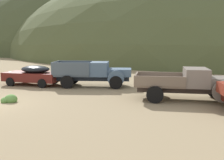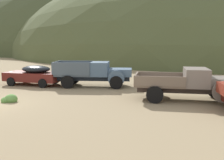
# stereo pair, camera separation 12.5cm
# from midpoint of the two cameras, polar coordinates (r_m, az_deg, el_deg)

# --- Properties ---
(hill_far_right) EXTENTS (109.22, 76.04, 50.83)m
(hill_far_right) POSITION_cam_midpoint_polar(r_m,az_deg,el_deg) (86.14, 0.17, 6.32)
(hill_far_right) COLOR #424C2D
(hill_far_right) RESTS_ON ground
(car_oxblood) EXTENTS (4.84, 2.26, 1.57)m
(car_oxblood) POSITION_cam_midpoint_polar(r_m,az_deg,el_deg) (20.97, -17.56, 1.16)
(car_oxblood) COLOR maroon
(car_oxblood) RESTS_ON ground
(truck_chalk_blue) EXTENTS (6.16, 3.48, 1.91)m
(truck_chalk_blue) POSITION_cam_midpoint_polar(r_m,az_deg,el_deg) (19.27, -2.99, 1.51)
(truck_chalk_blue) COLOR #262D39
(truck_chalk_blue) RESTS_ON ground
(truck_primer_gray) EXTENTS (6.18, 3.15, 1.89)m
(truck_primer_gray) POSITION_cam_midpoint_polar(r_m,az_deg,el_deg) (15.40, 18.25, -0.72)
(truck_primer_gray) COLOR #3D322D
(truck_primer_gray) RESTS_ON ground
(bush_back_edge) EXTENTS (0.86, 0.74, 0.57)m
(bush_back_edge) POSITION_cam_midpoint_polar(r_m,az_deg,el_deg) (15.48, -22.01, -4.12)
(bush_back_edge) COLOR #5B8E42
(bush_back_edge) RESTS_ON ground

